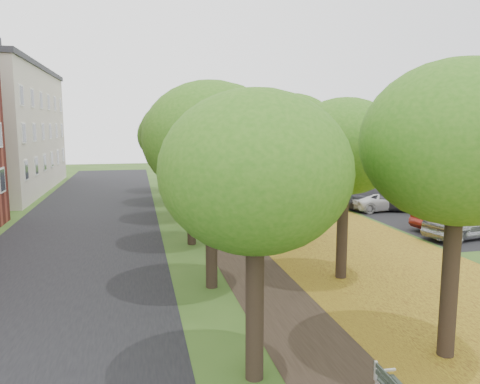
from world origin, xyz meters
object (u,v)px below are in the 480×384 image
car_grey (382,199)px  car_white (382,201)px  car_silver (463,224)px  car_red (453,216)px

car_grey → car_white: (0.00, -0.06, -0.15)m
car_silver → car_grey: 7.88m
car_silver → car_grey: (0.00, 7.88, 0.04)m
car_grey → car_white: size_ratio=1.20×
car_red → car_white: size_ratio=1.01×
car_silver → car_grey: car_grey is taller
car_red → car_grey: bearing=-1.5°
car_red → car_white: bearing=-1.4°
car_red → car_white: 6.13m
car_silver → car_red: 1.87m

